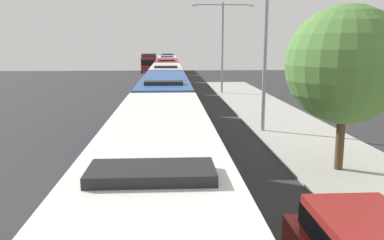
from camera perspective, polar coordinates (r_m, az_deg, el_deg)
The scene contains 10 objects.
bus_lead at distance 9.61m, azimuth -4.62°, elevation -8.70°, with size 2.58×12.43×3.21m.
bus_second_in_line at distance 22.22m, azimuth -3.85°, elevation 2.44°, with size 2.58×12.07×3.21m.
bus_middle at distance 34.65m, azimuth -3.64°, elevation 5.41°, with size 2.58×11.10×3.21m.
bus_fourth_in_line at distance 46.86m, azimuth -3.55°, elevation 6.79°, with size 2.58×11.47×3.21m.
bus_rear at distance 59.29m, azimuth -3.49°, elevation 7.61°, with size 2.58×10.55×3.21m.
bus_tail_end at distance 71.88m, azimuth -3.45°, elevation 8.15°, with size 2.58×11.79×3.21m.
box_truck_oncoming at distance 72.00m, azimuth -6.10°, elevation 8.13°, with size 2.35×7.40×3.15m.
streetlamp_mid at distance 22.28m, azimuth 10.33°, elevation 11.17°, with size 5.92×0.28×8.10m.
streetlamp_far at distance 39.66m, azimuth 4.32°, elevation 11.40°, with size 5.96×0.28×8.56m.
roadside_tree at distance 15.94m, azimuth 20.80°, elevation 7.27°, with size 4.37×4.37×6.16m.
Camera 1 is at (-1.04, 4.60, 4.88)m, focal length 37.83 mm.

